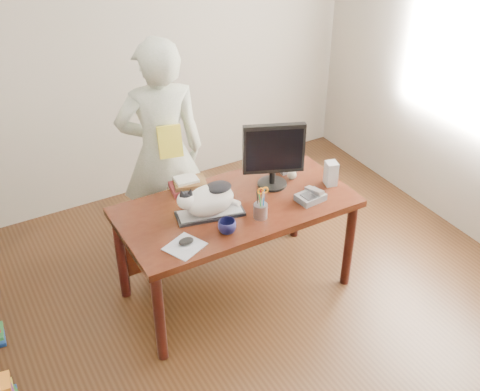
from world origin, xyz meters
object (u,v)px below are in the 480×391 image
keyboard (210,213)px  pen_cup (261,209)px  mouse (186,241)px  desk (231,216)px  calculator (285,164)px  speaker (331,173)px  monitor (274,152)px  cat (208,199)px  baseball (292,175)px  book_stack (189,184)px  coffee_mug (227,227)px  person (162,153)px  phone (311,196)px

keyboard → pen_cup: 0.34m
pen_cup → mouse: bearing=-177.9°
mouse → pen_cup: bearing=-22.0°
desk → calculator: (0.56, 0.18, 0.18)m
desk → mouse: (-0.48, -0.31, 0.17)m
pen_cup → keyboard: bearing=146.0°
mouse → speaker: 1.20m
monitor → mouse: bearing=-136.9°
pen_cup → cat: bearing=147.2°
baseball → book_stack: (-0.71, 0.24, 0.01)m
baseball → calculator: bearing=73.8°
calculator → book_stack: bearing=176.1°
baseball → keyboard: bearing=-171.0°
coffee_mug → calculator: coffee_mug is taller
desk → person: (-0.24, 0.61, 0.27)m
phone → monitor: bearing=109.6°
keyboard → book_stack: book_stack is taller
monitor → calculator: 0.37m
keyboard → calculator: size_ratio=2.23×
speaker → calculator: 0.39m
desk → monitor: bearing=-0.4°
phone → baseball: size_ratio=2.95×
desk → coffee_mug: 0.43m
desk → calculator: calculator is taller
baseball → calculator: (0.05, 0.17, -0.00)m
coffee_mug → book_stack: bearing=89.1°
baseball → calculator: baseball is taller
keyboard → calculator: 0.82m
pen_cup → calculator: size_ratio=1.10×
coffee_mug → phone: (0.67, 0.05, -0.02)m
desk → mouse: size_ratio=13.92×
cat → coffee_mug: size_ratio=3.82×
cat → person: 0.71m
mouse → calculator: 1.15m
cat → monitor: monitor is taller
desk → monitor: size_ratio=3.32×
desk → speaker: bearing=-14.3°
monitor → coffee_mug: (-0.54, -0.33, -0.23)m
desk → pen_cup: size_ratio=6.91×
pen_cup → speaker: (0.64, 0.11, 0.02)m
monitor → book_stack: monitor is taller
pen_cup → person: person is taller
desk → person: 0.71m
baseball → person: (-0.74, 0.60, 0.09)m
cat → book_stack: cat is taller
baseball → monitor: bearing=-175.4°
phone → book_stack: (-0.67, 0.53, 0.01)m
keyboard → book_stack: 0.36m
cat → speaker: 0.94m
cat → calculator: (0.78, 0.28, -0.10)m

